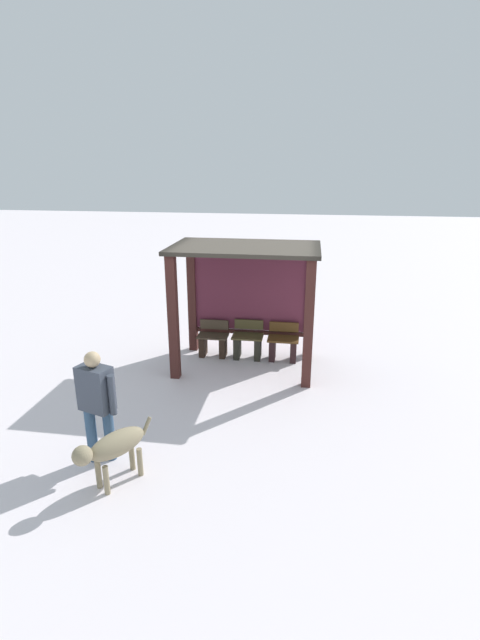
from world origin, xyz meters
The scene contains 7 objects.
ground_plane centered at (0.00, 0.00, 0.00)m, with size 60.00×60.00×0.00m, color silver.
bus_shelter centered at (0.00, 0.24, 1.68)m, with size 2.74×1.71×2.41m.
bench_left_inside centered at (-0.73, 0.42, 0.30)m, with size 0.63×0.38×0.74m.
bench_center_inside centered at (0.00, 0.42, 0.31)m, with size 0.63×0.42×0.77m.
bench_right_inside centered at (0.73, 0.42, 0.31)m, with size 0.63×0.40×0.76m.
person_walking centered at (-1.49, -3.34, 0.92)m, with size 0.63×0.38×1.58m.
dog centered at (-1.10, -3.79, 0.53)m, with size 0.71×0.96×0.73m.
Camera 1 is at (1.17, -8.34, 3.81)m, focal length 25.80 mm.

